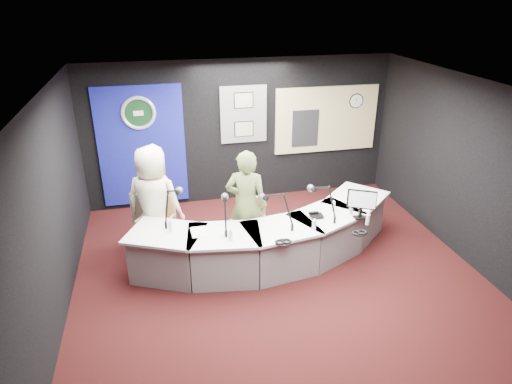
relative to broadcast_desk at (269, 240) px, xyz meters
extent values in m
plane|color=black|center=(0.05, -0.55, -0.38)|extent=(6.00, 6.00, 0.00)
cube|color=silver|center=(0.05, -0.55, 2.42)|extent=(6.00, 6.00, 0.02)
cube|color=black|center=(0.05, 2.45, 1.02)|extent=(6.00, 0.02, 2.80)
cube|color=black|center=(0.05, -3.55, 1.02)|extent=(6.00, 0.02, 2.80)
cube|color=black|center=(-2.95, -0.55, 1.02)|extent=(0.02, 6.00, 2.80)
cube|color=black|center=(3.05, -0.55, 1.02)|extent=(0.02, 6.00, 2.80)
cube|color=navy|center=(-1.85, 2.42, 0.88)|extent=(1.60, 0.05, 2.30)
torus|color=silver|center=(-1.85, 2.38, 1.52)|extent=(0.63, 0.07, 0.63)
cylinder|color=black|center=(-1.85, 2.38, 1.52)|extent=(0.48, 0.01, 0.48)
cube|color=slate|center=(0.10, 2.42, 1.38)|extent=(0.90, 0.04, 1.10)
cube|color=gray|center=(0.10, 2.39, 1.65)|extent=(0.34, 0.02, 0.27)
cube|color=gray|center=(0.10, 2.39, 1.09)|extent=(0.34, 0.02, 0.27)
cube|color=#C8BA7D|center=(1.80, 2.42, 1.18)|extent=(2.12, 0.06, 1.32)
cube|color=#FFF0A1|center=(1.80, 2.41, 1.18)|extent=(2.00, 0.02, 1.20)
cube|color=black|center=(1.35, 2.39, 1.03)|extent=(0.55, 0.02, 0.75)
cylinder|color=white|center=(2.40, 2.39, 1.52)|extent=(0.28, 0.01, 0.28)
cube|color=gray|center=(-1.85, 0.84, 0.24)|extent=(0.48, 0.33, 0.70)
imported|color=beige|center=(-1.70, 0.62, 0.55)|extent=(1.06, 0.89, 1.84)
imported|color=#576736|center=(-0.30, 0.24, 0.52)|extent=(0.77, 0.64, 1.79)
cube|color=black|center=(1.36, -0.29, 0.70)|extent=(0.38, 0.21, 0.28)
cube|color=black|center=(0.72, -0.13, 0.40)|extent=(0.19, 0.16, 0.05)
torus|color=black|center=(1.15, -0.75, 0.39)|extent=(0.20, 0.20, 0.03)
torus|color=black|center=(0.01, -0.75, 0.39)|extent=(0.22, 0.22, 0.04)
cube|color=white|center=(-1.10, -0.18, 0.38)|extent=(0.23, 0.33, 0.00)
cube|color=white|center=(-0.73, -0.23, 0.38)|extent=(0.25, 0.31, 0.00)
camera|label=1|loc=(-1.58, -5.99, 3.63)|focal=32.00mm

